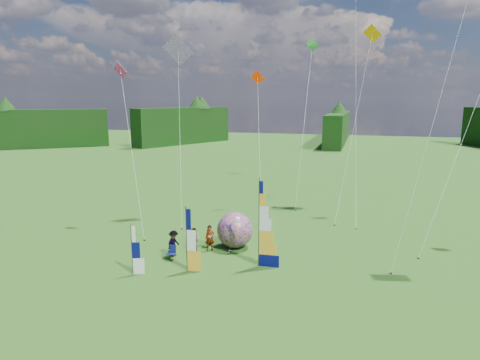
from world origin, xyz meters
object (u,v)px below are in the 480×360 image
(feather_banner_main, at_px, (259,224))
(side_banner_left, at_px, (187,240))
(side_banner_far, at_px, (132,250))
(bol_inflatable, at_px, (235,230))
(spectator_d, at_px, (210,235))
(camp_chair, at_px, (171,253))
(spectator_a, at_px, (210,238))
(spectator_c, at_px, (174,243))
(spectator_b, at_px, (194,239))
(kite_whale, at_px, (356,89))

(feather_banner_main, height_order, side_banner_left, feather_banner_main)
(side_banner_far, distance_m, bol_inflatable, 7.87)
(spectator_d, relative_size, camp_chair, 1.60)
(spectator_a, height_order, spectator_c, spectator_a)
(camp_chair, bearing_deg, feather_banner_main, 3.97)
(bol_inflatable, distance_m, spectator_b, 2.96)
(side_banner_left, bearing_deg, spectator_d, 85.95)
(spectator_d, distance_m, camp_chair, 3.70)
(bol_inflatable, bearing_deg, camp_chair, -133.12)
(spectator_b, bearing_deg, side_banner_far, -99.72)
(spectator_c, bearing_deg, side_banner_far, 174.09)
(spectator_a, bearing_deg, side_banner_far, -145.30)
(spectator_b, height_order, kite_whale, kite_whale)
(side_banner_far, bearing_deg, spectator_b, 50.25)
(side_banner_far, height_order, kite_whale, kite_whale)
(spectator_b, bearing_deg, bol_inflatable, 42.02)
(spectator_a, relative_size, spectator_d, 1.16)
(spectator_c, bearing_deg, spectator_b, -21.74)
(feather_banner_main, distance_m, spectator_b, 5.60)
(feather_banner_main, relative_size, kite_whale, 0.24)
(spectator_c, bearing_deg, spectator_a, -37.65)
(kite_whale, bearing_deg, feather_banner_main, -101.50)
(kite_whale, bearing_deg, bol_inflatable, -114.18)
(bol_inflatable, bearing_deg, kite_whale, 59.24)
(bol_inflatable, relative_size, spectator_c, 1.43)
(side_banner_left, xyz_separation_m, spectator_d, (-0.27, 4.78, -1.21))
(bol_inflatable, relative_size, kite_whale, 0.11)
(spectator_a, bearing_deg, spectator_c, -163.92)
(side_banner_far, distance_m, spectator_c, 3.75)
(feather_banner_main, bearing_deg, bol_inflatable, 127.53)
(side_banner_left, bearing_deg, kite_whale, 55.38)
(side_banner_left, xyz_separation_m, camp_chair, (-1.76, 1.42, -1.51))
(spectator_c, distance_m, camp_chair, 0.82)
(bol_inflatable, bearing_deg, spectator_d, -173.67)
(kite_whale, bearing_deg, side_banner_far, -115.77)
(bol_inflatable, xyz_separation_m, camp_chair, (-3.35, -3.57, -0.80))
(feather_banner_main, distance_m, camp_chair, 6.30)
(side_banner_left, relative_size, spectator_a, 2.19)
(spectator_b, bearing_deg, spectator_a, 28.26)
(side_banner_far, relative_size, kite_whale, 0.13)
(spectator_c, xyz_separation_m, camp_chair, (0.12, -0.70, -0.41))
(bol_inflatable, distance_m, kite_whale, 18.07)
(spectator_b, bearing_deg, spectator_d, 73.30)
(camp_chair, bearing_deg, side_banner_far, -115.17)
(spectator_b, height_order, spectator_d, spectator_b)
(spectator_b, bearing_deg, kite_whale, 66.87)
(feather_banner_main, xyz_separation_m, spectator_c, (-5.96, 0.07, -1.87))
(spectator_a, distance_m, spectator_b, 1.10)
(feather_banner_main, relative_size, camp_chair, 5.66)
(side_banner_left, distance_m, spectator_b, 3.85)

